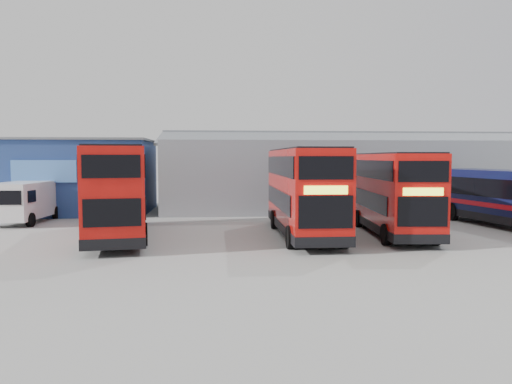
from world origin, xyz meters
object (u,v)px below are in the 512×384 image
object	(u,v)px
double_decker_left	(118,193)
panel_van	(26,200)
double_decker_centre	(303,193)
office_block	(64,176)
double_decker_right	(391,194)
maintenance_shed	(360,174)

from	to	relation	value
double_decker_left	panel_van	distance (m)	8.93
double_decker_left	double_decker_centre	world-z (taller)	double_decker_left
office_block	double_decker_left	size ratio (longest dim) A/B	1.16
double_decker_centre	double_decker_right	world-z (taller)	double_decker_centre
maintenance_shed	double_decker_right	xyz separation A→B (m)	(-2.53, -13.74, -0.57)
maintenance_shed	double_decker_left	xyz separation A→B (m)	(-16.08, -13.79, -0.42)
office_block	double_decker_left	xyz separation A→B (m)	(5.92, -11.79, -0.40)
maintenance_shed	double_decker_centre	distance (m)	15.69
maintenance_shed	double_decker_right	size ratio (longest dim) A/B	3.10
double_decker_left	double_decker_right	xyz separation A→B (m)	(13.55, 0.05, -0.14)
double_decker_centre	maintenance_shed	bearing A→B (deg)	63.69
maintenance_shed	panel_van	bearing A→B (deg)	-161.10
double_decker_left	double_decker_right	distance (m)	13.55
double_decker_left	office_block	bearing A→B (deg)	-71.73
maintenance_shed	double_decker_centre	bearing A→B (deg)	-116.72
panel_van	double_decker_right	bearing A→B (deg)	-12.87
office_block	double_decker_right	world-z (taller)	office_block
office_block	double_decker_centre	size ratio (longest dim) A/B	1.21
double_decker_centre	double_decker_left	bearing A→B (deg)	179.04
maintenance_shed	double_decker_left	world-z (taller)	maintenance_shed
double_decker_right	panel_van	world-z (taller)	double_decker_right
maintenance_shed	double_decker_right	bearing A→B (deg)	-100.43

